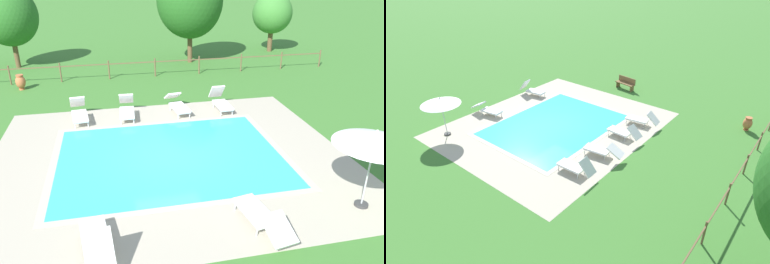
% 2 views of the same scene
% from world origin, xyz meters
% --- Properties ---
extents(ground_plane, '(160.00, 160.00, 0.00)m').
position_xyz_m(ground_plane, '(0.00, 0.00, 0.00)').
color(ground_plane, '#3D752D').
extents(pool_deck_paving, '(11.84, 10.15, 0.01)m').
position_xyz_m(pool_deck_paving, '(0.00, 0.00, 0.00)').
color(pool_deck_paving, '#B2A893').
rests_on(pool_deck_paving, ground).
extents(swimming_pool_water, '(7.36, 5.67, 0.01)m').
position_xyz_m(swimming_pool_water, '(0.00, 0.00, 0.01)').
color(swimming_pool_water, '#38C6D1').
rests_on(swimming_pool_water, ground).
extents(pool_coping_rim, '(7.84, 6.15, 0.01)m').
position_xyz_m(pool_coping_rim, '(0.00, 0.00, 0.01)').
color(pool_coping_rim, '#C0B59F').
rests_on(pool_coping_rim, ground).
extents(sun_lounger_north_near_steps, '(0.88, 2.11, 0.77)m').
position_xyz_m(sun_lounger_north_near_steps, '(1.00, 4.04, 0.36)').
color(sun_lounger_north_near_steps, white).
rests_on(sun_lounger_north_near_steps, ground).
extents(sun_lounger_north_mid, '(0.86, 1.91, 1.00)m').
position_xyz_m(sun_lounger_north_mid, '(-2.35, -4.24, 0.40)').
color(sun_lounger_north_mid, white).
rests_on(sun_lounger_north_mid, ground).
extents(sun_lounger_north_far, '(0.84, 2.00, 0.91)m').
position_xyz_m(sun_lounger_north_far, '(-3.14, 3.93, 0.38)').
color(sun_lounger_north_far, white).
rests_on(sun_lounger_north_far, ground).
extents(sun_lounger_north_end, '(0.68, 1.97, 0.90)m').
position_xyz_m(sun_lounger_north_end, '(-1.20, 3.91, 0.38)').
color(sun_lounger_north_end, white).
rests_on(sun_lounger_north_end, ground).
extents(sun_lounger_south_mid, '(0.65, 1.89, 0.98)m').
position_xyz_m(sun_lounger_south_mid, '(2.93, 3.93, 0.39)').
color(sun_lounger_south_mid, white).
rests_on(sun_lounger_south_mid, ground).
extents(sun_lounger_south_end, '(0.94, 2.14, 0.71)m').
position_xyz_m(sun_lounger_south_end, '(1.57, -4.18, 0.35)').
color(sun_lounger_south_end, white).
rests_on(sun_lounger_south_end, ground).
extents(patio_umbrella_open_foreground, '(2.07, 2.07, 2.24)m').
position_xyz_m(patio_umbrella_open_foreground, '(4.57, -3.90, 2.00)').
color(patio_umbrella_open_foreground, '#383838').
rests_on(patio_umbrella_open_foreground, ground).
extents(wooden_bench_lawn_side, '(0.64, 1.55, 0.87)m').
position_xyz_m(wooden_bench_lawn_side, '(-7.40, 0.25, 0.47)').
color(wooden_bench_lawn_side, brown).
rests_on(wooden_bench_lawn_side, ground).
extents(terracotta_urn_near_fence, '(0.49, 0.49, 0.79)m').
position_xyz_m(terracotta_urn_near_fence, '(-6.31, 8.88, 0.43)').
color(terracotta_urn_near_fence, '#B7663D').
rests_on(terracotta_urn_near_fence, ground).
extents(perimeter_fence, '(20.84, 0.08, 1.05)m').
position_xyz_m(perimeter_fence, '(0.76, 9.93, 0.68)').
color(perimeter_fence, brown).
rests_on(perimeter_fence, ground).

